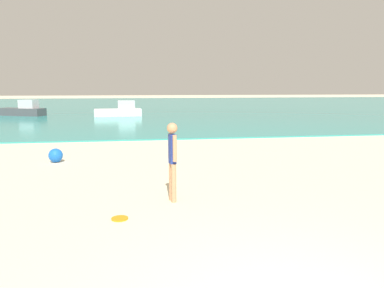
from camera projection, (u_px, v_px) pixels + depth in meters
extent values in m
cube|color=teal|center=(148.00, 105.00, 45.34)|extent=(160.00, 60.00, 0.06)
cylinder|color=tan|center=(174.00, 183.00, 7.35)|extent=(0.10, 0.10, 0.78)
cylinder|color=tan|center=(172.00, 182.00, 7.48)|extent=(0.10, 0.10, 0.78)
cube|color=#233899|center=(172.00, 149.00, 7.31)|extent=(0.15, 0.20, 0.59)
sphere|color=tan|center=(172.00, 128.00, 7.25)|extent=(0.21, 0.21, 0.21)
cylinder|color=tan|center=(175.00, 148.00, 7.17)|extent=(0.08, 0.08, 0.52)
cylinder|color=tan|center=(170.00, 146.00, 7.44)|extent=(0.08, 0.08, 0.52)
cylinder|color=orange|center=(120.00, 219.00, 6.45)|extent=(0.29, 0.29, 0.03)
cube|color=white|center=(118.00, 113.00, 28.34)|extent=(3.61, 1.38, 0.57)
cube|color=silver|center=(126.00, 105.00, 28.39)|extent=(1.33, 0.88, 0.64)
cube|color=#4C4C51|center=(22.00, 112.00, 28.95)|extent=(3.81, 2.51, 0.58)
cube|color=silver|center=(28.00, 104.00, 28.69)|extent=(1.53, 1.27, 0.66)
sphere|color=blue|center=(56.00, 155.00, 11.29)|extent=(0.43, 0.43, 0.43)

